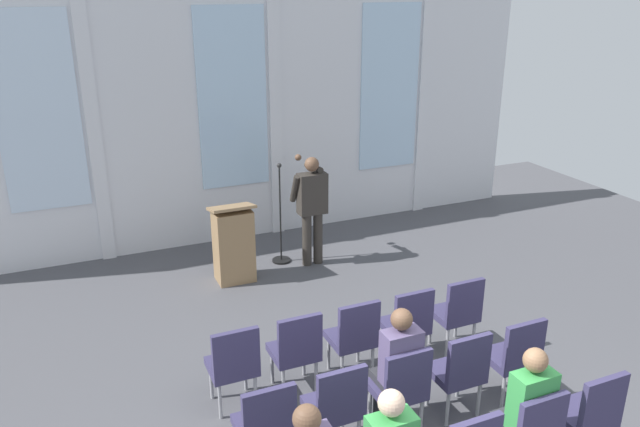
% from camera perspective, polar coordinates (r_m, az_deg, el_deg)
% --- Properties ---
extents(rear_partition, '(10.39, 0.14, 4.01)m').
position_cam_1_polar(rear_partition, '(10.03, -7.83, 8.73)').
color(rear_partition, silver).
rests_on(rear_partition, ground).
extents(speaker, '(0.51, 0.69, 1.66)m').
position_cam_1_polar(speaker, '(9.18, -0.77, 0.96)').
color(speaker, '#332D28').
rests_on(speaker, ground).
extents(mic_stand, '(0.28, 0.28, 1.55)m').
position_cam_1_polar(mic_stand, '(9.48, -3.58, -2.50)').
color(mic_stand, black).
rests_on(mic_stand, ground).
extents(lectern, '(0.60, 0.48, 1.16)m').
position_cam_1_polar(lectern, '(8.88, -7.88, -2.76)').
color(lectern, '#93724C').
rests_on(lectern, ground).
extents(chair_r0_c0, '(0.46, 0.44, 0.94)m').
position_cam_1_polar(chair_r0_c0, '(6.31, -7.87, -13.27)').
color(chair_r0_c0, '#99999E').
rests_on(chair_r0_c0, ground).
extents(chair_r0_c1, '(0.46, 0.44, 0.94)m').
position_cam_1_polar(chair_r0_c1, '(6.47, -2.18, -12.11)').
color(chair_r0_c1, '#99999E').
rests_on(chair_r0_c1, ground).
extents(chair_r0_c2, '(0.46, 0.44, 0.94)m').
position_cam_1_polar(chair_r0_c2, '(6.70, 3.12, -10.91)').
color(chair_r0_c2, '#99999E').
rests_on(chair_r0_c2, ground).
extents(chair_r0_c3, '(0.46, 0.44, 0.94)m').
position_cam_1_polar(chair_r0_c3, '(6.98, 8.01, -9.72)').
color(chair_r0_c3, '#99999E').
rests_on(chair_r0_c3, ground).
extents(chair_r0_c4, '(0.46, 0.44, 0.94)m').
position_cam_1_polar(chair_r0_c4, '(7.31, 12.45, -8.56)').
color(chair_r0_c4, '#99999E').
rests_on(chair_r0_c4, ground).
extents(chair_r1_c0, '(0.46, 0.44, 0.94)m').
position_cam_1_polar(chair_r1_c0, '(5.55, -4.96, -18.45)').
color(chair_r1_c0, '#99999E').
rests_on(chair_r1_c0, ground).
extents(chair_r1_c1, '(0.46, 0.44, 0.94)m').
position_cam_1_polar(chair_r1_c1, '(5.74, 1.51, -16.88)').
color(chair_r1_c1, '#99999E').
rests_on(chair_r1_c1, ground).
extents(chair_r1_c2, '(0.46, 0.44, 0.94)m').
position_cam_1_polar(chair_r1_c2, '(5.99, 7.40, -15.25)').
color(chair_r1_c2, '#99999E').
rests_on(chair_r1_c2, ground).
extents(audience_r1_c2, '(0.36, 0.39, 1.30)m').
position_cam_1_polar(audience_r1_c2, '(5.95, 7.07, -13.37)').
color(audience_r1_c2, '#2D2D33').
rests_on(audience_r1_c2, ground).
extents(chair_r1_c3, '(0.46, 0.44, 0.94)m').
position_cam_1_polar(chair_r1_c3, '(6.31, 12.67, -13.64)').
color(chair_r1_c3, '#99999E').
rests_on(chair_r1_c3, ground).
extents(chair_r1_c4, '(0.46, 0.44, 0.94)m').
position_cam_1_polar(chair_r1_c4, '(6.67, 17.35, -12.09)').
color(chair_r1_c4, '#99999E').
rests_on(chair_r1_c4, ground).
extents(audience_r2_c3, '(0.36, 0.39, 1.29)m').
position_cam_1_polar(audience_r2_c3, '(5.65, 18.23, -16.40)').
color(audience_r2_c3, '#2D2D33').
rests_on(audience_r2_c3, ground).
extents(chair_r2_c4, '(0.46, 0.44, 0.94)m').
position_cam_1_polar(chair_r2_c4, '(6.11, 23.38, -16.20)').
color(chair_r2_c4, '#99999E').
rests_on(chair_r2_c4, ground).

